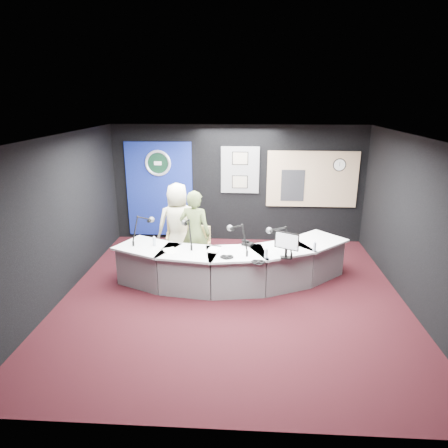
# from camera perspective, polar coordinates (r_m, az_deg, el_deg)

# --- Properties ---
(ground) EXTENTS (6.00, 6.00, 0.00)m
(ground) POSITION_cam_1_polar(r_m,az_deg,el_deg) (7.26, 1.22, -10.28)
(ground) COLOR black
(ground) RESTS_ON ground
(ceiling) EXTENTS (6.00, 6.00, 0.02)m
(ceiling) POSITION_cam_1_polar(r_m,az_deg,el_deg) (6.43, 1.38, 12.31)
(ceiling) COLOR silver
(ceiling) RESTS_ON ground
(wall_back) EXTENTS (6.00, 0.02, 2.80)m
(wall_back) POSITION_cam_1_polar(r_m,az_deg,el_deg) (9.61, 1.99, 5.69)
(wall_back) COLOR black
(wall_back) RESTS_ON ground
(wall_front) EXTENTS (6.00, 0.02, 2.80)m
(wall_front) POSITION_cam_1_polar(r_m,az_deg,el_deg) (3.96, -0.42, -12.81)
(wall_front) COLOR black
(wall_front) RESTS_ON ground
(wall_left) EXTENTS (0.02, 6.00, 2.80)m
(wall_left) POSITION_cam_1_polar(r_m,az_deg,el_deg) (7.45, -22.45, 0.72)
(wall_left) COLOR black
(wall_left) RESTS_ON ground
(wall_right) EXTENTS (0.02, 6.00, 2.80)m
(wall_right) POSITION_cam_1_polar(r_m,az_deg,el_deg) (7.26, 25.70, -0.14)
(wall_right) COLOR black
(wall_right) RESTS_ON ground
(broadcast_desk) EXTENTS (4.50, 1.90, 0.75)m
(broadcast_desk) POSITION_cam_1_polar(r_m,az_deg,el_deg) (7.59, 1.02, -5.82)
(broadcast_desk) COLOR silver
(broadcast_desk) RESTS_ON ground
(backdrop_panel) EXTENTS (1.60, 0.05, 2.30)m
(backdrop_panel) POSITION_cam_1_polar(r_m,az_deg,el_deg) (9.85, -9.19, 4.87)
(backdrop_panel) COLOR navy
(backdrop_panel) RESTS_ON wall_back
(agency_seal) EXTENTS (0.63, 0.07, 0.63)m
(agency_seal) POSITION_cam_1_polar(r_m,az_deg,el_deg) (9.69, -9.43, 8.56)
(agency_seal) COLOR silver
(agency_seal) RESTS_ON backdrop_panel
(seal_center) EXTENTS (0.48, 0.01, 0.48)m
(seal_center) POSITION_cam_1_polar(r_m,az_deg,el_deg) (9.69, -9.42, 8.57)
(seal_center) COLOR black
(seal_center) RESTS_ON backdrop_panel
(pinboard) EXTENTS (0.90, 0.04, 1.10)m
(pinboard) POSITION_cam_1_polar(r_m,az_deg,el_deg) (9.52, 2.31, 7.71)
(pinboard) COLOR slate
(pinboard) RESTS_ON wall_back
(framed_photo_upper) EXTENTS (0.34, 0.02, 0.27)m
(framed_photo_upper) POSITION_cam_1_polar(r_m,az_deg,el_deg) (9.44, 2.33, 9.35)
(framed_photo_upper) COLOR gray
(framed_photo_upper) RESTS_ON pinboard
(framed_photo_lower) EXTENTS (0.34, 0.02, 0.27)m
(framed_photo_lower) POSITION_cam_1_polar(r_m,az_deg,el_deg) (9.54, 2.28, 6.02)
(framed_photo_lower) COLOR gray
(framed_photo_lower) RESTS_ON pinboard
(booth_window_frame) EXTENTS (2.12, 0.06, 1.32)m
(booth_window_frame) POSITION_cam_1_polar(r_m,az_deg,el_deg) (9.67, 12.47, 6.26)
(booth_window_frame) COLOR tan
(booth_window_frame) RESTS_ON wall_back
(booth_glow) EXTENTS (2.00, 0.02, 1.20)m
(booth_glow) POSITION_cam_1_polar(r_m,az_deg,el_deg) (9.66, 12.48, 6.25)
(booth_glow) COLOR #D7CB88
(booth_glow) RESTS_ON booth_window_frame
(equipment_rack) EXTENTS (0.55, 0.02, 0.75)m
(equipment_rack) POSITION_cam_1_polar(r_m,az_deg,el_deg) (9.61, 9.78, 5.44)
(equipment_rack) COLOR black
(equipment_rack) RESTS_ON booth_window_frame
(wall_clock) EXTENTS (0.28, 0.01, 0.28)m
(wall_clock) POSITION_cam_1_polar(r_m,az_deg,el_deg) (9.69, 16.18, 8.11)
(wall_clock) COLOR white
(wall_clock) RESTS_ON booth_window_frame
(armchair_left) EXTENTS (0.64, 0.64, 0.99)m
(armchair_left) POSITION_cam_1_polar(r_m,az_deg,el_deg) (8.45, -6.49, -2.54)
(armchair_left) COLOR tan
(armchair_left) RESTS_ON ground
(armchair_right) EXTENTS (0.63, 0.63, 0.93)m
(armchair_right) POSITION_cam_1_polar(r_m,az_deg,el_deg) (7.94, -4.12, -4.06)
(armchair_right) COLOR tan
(armchair_right) RESTS_ON ground
(draped_jacket) EXTENTS (0.51, 0.18, 0.70)m
(draped_jacket) POSITION_cam_1_polar(r_m,az_deg,el_deg) (8.63, -6.12, -1.19)
(draped_jacket) COLOR slate
(draped_jacket) RESTS_ON armchair_left
(person_man) EXTENTS (0.98, 0.78, 1.75)m
(person_man) POSITION_cam_1_polar(r_m,az_deg,el_deg) (8.33, -6.58, -0.09)
(person_man) COLOR beige
(person_man) RESTS_ON ground
(person_woman) EXTENTS (0.71, 0.54, 1.72)m
(person_woman) POSITION_cam_1_polar(r_m,az_deg,el_deg) (7.80, -4.18, -1.37)
(person_woman) COLOR #516032
(person_woman) RESTS_ON ground
(computer_monitor) EXTENTS (0.42, 0.24, 0.31)m
(computer_monitor) POSITION_cam_1_polar(r_m,az_deg,el_deg) (6.88, 8.93, -2.37)
(computer_monitor) COLOR black
(computer_monitor) RESTS_ON broadcast_desk
(desk_phone) EXTENTS (0.23, 0.22, 0.05)m
(desk_phone) POSITION_cam_1_polar(r_m,az_deg,el_deg) (7.50, 3.39, -2.86)
(desk_phone) COLOR black
(desk_phone) RESTS_ON broadcast_desk
(headphones_near) EXTENTS (0.23, 0.23, 0.04)m
(headphones_near) POSITION_cam_1_polar(r_m,az_deg,el_deg) (6.74, 4.92, -5.39)
(headphones_near) COLOR black
(headphones_near) RESTS_ON broadcast_desk
(headphones_far) EXTENTS (0.20, 0.20, 0.03)m
(headphones_far) POSITION_cam_1_polar(r_m,az_deg,el_deg) (6.92, 0.40, -4.71)
(headphones_far) COLOR black
(headphones_far) RESTS_ON broadcast_desk
(paper_stack) EXTENTS (0.35, 0.39, 0.00)m
(paper_stack) POSITION_cam_1_polar(r_m,az_deg,el_deg) (7.28, -7.64, -3.81)
(paper_stack) COLOR white
(paper_stack) RESTS_ON broadcast_desk
(notepad) EXTENTS (0.29, 0.36, 0.00)m
(notepad) POSITION_cam_1_polar(r_m,az_deg,el_deg) (7.28, -1.46, -3.67)
(notepad) COLOR white
(notepad) RESTS_ON broadcast_desk
(boom_mic_a) EXTENTS (0.34, 0.70, 0.60)m
(boom_mic_a) POSITION_cam_1_polar(r_m,az_deg,el_deg) (7.77, -11.59, -0.29)
(boom_mic_a) COLOR black
(boom_mic_a) RESTS_ON broadcast_desk
(boom_mic_b) EXTENTS (0.33, 0.70, 0.60)m
(boom_mic_b) POSITION_cam_1_polar(r_m,az_deg,el_deg) (7.45, -5.22, -0.78)
(boom_mic_b) COLOR black
(boom_mic_b) RESTS_ON broadcast_desk
(boom_mic_c) EXTENTS (0.44, 0.65, 0.60)m
(boom_mic_c) POSITION_cam_1_polar(r_m,az_deg,el_deg) (7.14, 2.05, -1.56)
(boom_mic_c) COLOR black
(boom_mic_c) RESTS_ON broadcast_desk
(boom_mic_d) EXTENTS (0.48, 0.62, 0.60)m
(boom_mic_d) POSITION_cam_1_polar(r_m,az_deg,el_deg) (7.08, 8.03, -1.89)
(boom_mic_d) COLOR black
(boom_mic_d) RESTS_ON broadcast_desk
(water_bottles) EXTENTS (3.01, 0.54, 0.18)m
(water_bottles) POSITION_cam_1_polar(r_m,az_deg,el_deg) (7.14, 1.24, -3.35)
(water_bottles) COLOR silver
(water_bottles) RESTS_ON broadcast_desk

